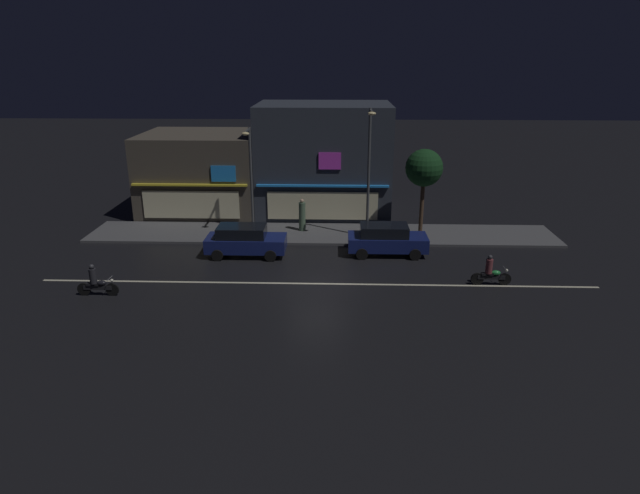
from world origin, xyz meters
TOP-DOWN VIEW (x-y plane):
  - ground_plane at (0.00, 0.00)m, footprint 140.00×140.00m
  - lane_divider_stripe at (0.00, 0.00)m, footprint 26.68×0.16m
  - sidewalk_far at (0.00, 7.57)m, footprint 28.08×3.98m
  - storefront_left_block at (-8.42, 12.95)m, footprint 7.74×6.93m
  - storefront_center_block at (0.00, 12.66)m, footprint 8.77×6.35m
  - streetlamp_west at (-4.21, 7.64)m, footprint 0.44×1.64m
  - streetlamp_mid at (2.72, 6.72)m, footprint 0.44×1.64m
  - pedestrian_on_sidewalk at (-1.20, 8.02)m, footprint 0.40×0.40m
  - street_tree at (5.97, 7.62)m, footprint 2.19×2.19m
  - parked_car_near_kerb at (-4.05, 3.84)m, footprint 4.30×1.98m
  - parked_car_trailing at (3.65, 4.29)m, footprint 4.30×1.98m
  - motorcycle_lead at (-9.96, -1.66)m, footprint 1.90×0.60m
  - motorcycle_following at (8.24, 0.15)m, footprint 1.90×0.60m
  - traffic_cone at (-4.46, 4.81)m, footprint 0.36×0.36m

SIDE VIEW (x-z plane):
  - ground_plane at x=0.00m, z-range 0.00..0.00m
  - lane_divider_stripe at x=0.00m, z-range 0.00..0.01m
  - sidewalk_far at x=0.00m, z-range 0.00..0.14m
  - traffic_cone at x=-4.46m, z-range 0.00..0.55m
  - motorcycle_lead at x=-9.96m, z-range -0.13..1.39m
  - motorcycle_following at x=8.24m, z-range -0.13..1.39m
  - parked_car_near_kerb at x=-4.05m, z-range 0.03..1.70m
  - parked_car_trailing at x=3.65m, z-range 0.03..1.70m
  - pedestrian_on_sidewalk at x=-1.20m, z-range 0.07..2.05m
  - storefront_left_block at x=-8.42m, z-range 0.00..5.37m
  - storefront_center_block at x=0.00m, z-range -0.01..7.35m
  - streetlamp_west at x=-4.21m, z-range 0.76..7.02m
  - street_tree at x=5.97m, z-range 1.56..6.67m
  - streetlamp_mid at x=2.72m, z-range 0.79..8.26m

